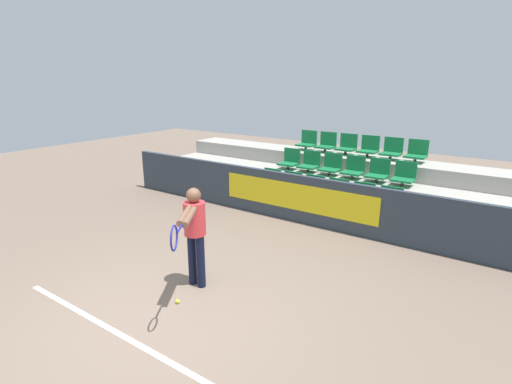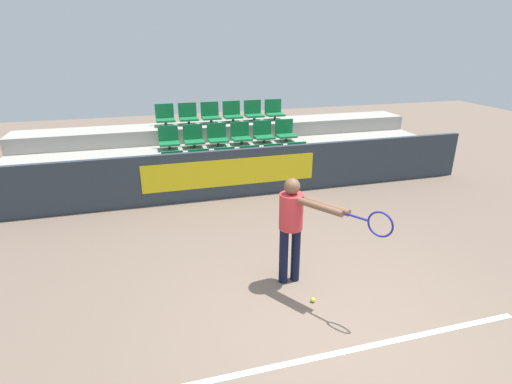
{
  "view_description": "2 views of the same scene",
  "coord_description": "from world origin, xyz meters",
  "px_view_note": "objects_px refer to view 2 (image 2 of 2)",
  "views": [
    {
      "loc": [
        3.81,
        -3.16,
        3.19
      ],
      "look_at": [
        -0.2,
        2.6,
        1.16
      ],
      "focal_mm": 28.0,
      "sensor_mm": 36.0,
      "label": 1
    },
    {
      "loc": [
        -2.03,
        -3.72,
        3.38
      ],
      "look_at": [
        -0.29,
        2.51,
        0.84
      ],
      "focal_mm": 28.0,
      "sensor_mm": 36.0,
      "label": 2
    }
  ],
  "objects_px": {
    "stadium_chair_10": "(263,133)",
    "stadium_chair_15": "(232,113)",
    "stadium_chair_11": "(285,132)",
    "tennis_player": "(296,221)",
    "stadium_chair_8": "(218,136)",
    "stadium_chair_3": "(251,160)",
    "stadium_chair_17": "(274,111)",
    "stadium_chair_16": "(254,112)",
    "tennis_ball": "(313,300)",
    "stadium_chair_5": "(298,156)",
    "stadium_chair_0": "(173,166)",
    "stadium_chair_1": "(200,164)",
    "stadium_chair_7": "(194,138)",
    "stadium_chair_9": "(241,135)",
    "stadium_chair_6": "(169,139)",
    "stadium_chair_14": "(211,114)",
    "stadium_chair_12": "(165,117)",
    "stadium_chair_13": "(188,115)",
    "stadium_chair_2": "(226,162)",
    "stadium_chair_4": "(275,158)"
  },
  "relations": [
    {
      "from": "stadium_chair_13",
      "to": "stadium_chair_10",
      "type": "bearing_deg",
      "value": -28.21
    },
    {
      "from": "stadium_chair_9",
      "to": "stadium_chair_15",
      "type": "bearing_deg",
      "value": 90.0
    },
    {
      "from": "stadium_chair_7",
      "to": "tennis_ball",
      "type": "bearing_deg",
      "value": -81.62
    },
    {
      "from": "stadium_chair_16",
      "to": "tennis_ball",
      "type": "height_order",
      "value": "stadium_chair_16"
    },
    {
      "from": "stadium_chair_13",
      "to": "stadium_chair_14",
      "type": "bearing_deg",
      "value": 0.0
    },
    {
      "from": "stadium_chair_2",
      "to": "tennis_ball",
      "type": "relative_size",
      "value": 8.33
    },
    {
      "from": "stadium_chair_0",
      "to": "stadium_chair_6",
      "type": "relative_size",
      "value": 1.0
    },
    {
      "from": "stadium_chair_17",
      "to": "tennis_ball",
      "type": "xyz_separation_m",
      "value": [
        -1.59,
        -6.66,
        -1.35
      ]
    },
    {
      "from": "stadium_chair_17",
      "to": "tennis_ball",
      "type": "distance_m",
      "value": 6.98
    },
    {
      "from": "stadium_chair_10",
      "to": "stadium_chair_15",
      "type": "relative_size",
      "value": 1.0
    },
    {
      "from": "stadium_chair_7",
      "to": "stadium_chair_9",
      "type": "xyz_separation_m",
      "value": [
        1.21,
        0.0,
        0.0
      ]
    },
    {
      "from": "stadium_chair_2",
      "to": "stadium_chair_13",
      "type": "xyz_separation_m",
      "value": [
        -0.61,
        1.95,
        0.77
      ]
    },
    {
      "from": "stadium_chair_3",
      "to": "stadium_chair_8",
      "type": "height_order",
      "value": "stadium_chair_8"
    },
    {
      "from": "stadium_chair_5",
      "to": "stadium_chair_6",
      "type": "bearing_deg",
      "value": 162.16
    },
    {
      "from": "stadium_chair_1",
      "to": "stadium_chair_11",
      "type": "relative_size",
      "value": 1.0
    },
    {
      "from": "stadium_chair_7",
      "to": "stadium_chair_4",
      "type": "bearing_deg",
      "value": -28.21
    },
    {
      "from": "stadium_chair_9",
      "to": "stadium_chair_10",
      "type": "xyz_separation_m",
      "value": [
        0.61,
        0.0,
        0.0
      ]
    },
    {
      "from": "stadium_chair_1",
      "to": "stadium_chair_10",
      "type": "distance_m",
      "value": 2.1
    },
    {
      "from": "tennis_ball",
      "to": "stadium_chair_10",
      "type": "bearing_deg",
      "value": 80.21
    },
    {
      "from": "stadium_chair_7",
      "to": "stadium_chair_9",
      "type": "bearing_deg",
      "value": 0.0
    },
    {
      "from": "stadium_chair_0",
      "to": "stadium_chair_6",
      "type": "height_order",
      "value": "stadium_chair_6"
    },
    {
      "from": "stadium_chair_3",
      "to": "stadium_chair_0",
      "type": "bearing_deg",
      "value": 180.0
    },
    {
      "from": "stadium_chair_17",
      "to": "stadium_chair_7",
      "type": "bearing_deg",
      "value": -158.08
    },
    {
      "from": "stadium_chair_4",
      "to": "stadium_chair_10",
      "type": "xyz_separation_m",
      "value": [
        0.0,
        0.98,
        0.39
      ]
    },
    {
      "from": "stadium_chair_3",
      "to": "stadium_chair_5",
      "type": "distance_m",
      "value": 1.21
    },
    {
      "from": "stadium_chair_12",
      "to": "stadium_chair_16",
      "type": "relative_size",
      "value": 1.0
    },
    {
      "from": "stadium_chair_7",
      "to": "stadium_chair_9",
      "type": "distance_m",
      "value": 1.21
    },
    {
      "from": "tennis_ball",
      "to": "stadium_chair_5",
      "type": "bearing_deg",
      "value": 71.38
    },
    {
      "from": "stadium_chair_11",
      "to": "tennis_player",
      "type": "distance_m",
      "value": 5.45
    },
    {
      "from": "stadium_chair_10",
      "to": "stadium_chair_12",
      "type": "bearing_deg",
      "value": 158.08
    },
    {
      "from": "stadium_chair_7",
      "to": "stadium_chair_16",
      "type": "xyz_separation_m",
      "value": [
        1.82,
        0.98,
        0.39
      ]
    },
    {
      "from": "stadium_chair_5",
      "to": "stadium_chair_10",
      "type": "height_order",
      "value": "stadium_chair_10"
    },
    {
      "from": "stadium_chair_3",
      "to": "stadium_chair_17",
      "type": "bearing_deg",
      "value": 58.15
    },
    {
      "from": "stadium_chair_1",
      "to": "stadium_chair_4",
      "type": "distance_m",
      "value": 1.82
    },
    {
      "from": "stadium_chair_10",
      "to": "stadium_chair_15",
      "type": "bearing_deg",
      "value": 121.85
    },
    {
      "from": "stadium_chair_16",
      "to": "stadium_chair_10",
      "type": "bearing_deg",
      "value": -90.0
    },
    {
      "from": "stadium_chair_11",
      "to": "tennis_player",
      "type": "xyz_separation_m",
      "value": [
        -1.69,
        -5.18,
        0.0
      ]
    },
    {
      "from": "stadium_chair_5",
      "to": "stadium_chair_17",
      "type": "bearing_deg",
      "value": 90.0
    },
    {
      "from": "stadium_chair_15",
      "to": "stadium_chair_8",
      "type": "bearing_deg",
      "value": -121.85
    },
    {
      "from": "stadium_chair_3",
      "to": "stadium_chair_15",
      "type": "distance_m",
      "value": 2.1
    },
    {
      "from": "tennis_ball",
      "to": "stadium_chair_4",
      "type": "bearing_deg",
      "value": 78.24
    },
    {
      "from": "stadium_chair_12",
      "to": "stadium_chair_13",
      "type": "distance_m",
      "value": 0.61
    },
    {
      "from": "stadium_chair_0",
      "to": "stadium_chair_6",
      "type": "bearing_deg",
      "value": 90.0
    },
    {
      "from": "stadium_chair_9",
      "to": "stadium_chair_11",
      "type": "height_order",
      "value": "same"
    },
    {
      "from": "stadium_chair_3",
      "to": "stadium_chair_10",
      "type": "height_order",
      "value": "stadium_chair_10"
    },
    {
      "from": "stadium_chair_0",
      "to": "stadium_chair_11",
      "type": "relative_size",
      "value": 1.0
    },
    {
      "from": "stadium_chair_9",
      "to": "stadium_chair_14",
      "type": "bearing_deg",
      "value": 121.85
    },
    {
      "from": "stadium_chair_16",
      "to": "tennis_ball",
      "type": "distance_m",
      "value": 6.87
    },
    {
      "from": "stadium_chair_5",
      "to": "stadium_chair_6",
      "type": "height_order",
      "value": "stadium_chair_6"
    },
    {
      "from": "stadium_chair_1",
      "to": "stadium_chair_15",
      "type": "height_order",
      "value": "stadium_chair_15"
    }
  ]
}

